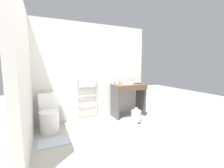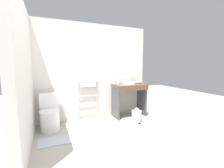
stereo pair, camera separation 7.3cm
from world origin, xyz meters
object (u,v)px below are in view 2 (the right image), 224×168
Objects in this scene: towel_radiator at (88,89)px; cup_near_wall at (114,82)px; toilet at (50,115)px; sink_basin at (129,83)px; hair_dryer at (139,82)px; trash_bin at (137,116)px; cup_near_edge at (118,82)px.

towel_radiator is 0.72m from cup_near_wall.
toilet is 2.04m from sink_basin.
cup_near_wall is (-0.34, 0.19, 0.01)m from sink_basin.
hair_dryer is at bearing -10.83° from towel_radiator.
cup_near_wall is at bearing -3.26° from towel_radiator.
toilet reaches higher than trash_bin.
towel_radiator reaches higher than cup_near_wall.
trash_bin is at bearing -95.62° from sink_basin.
towel_radiator is 1.08m from sink_basin.
hair_dryer is at bearing -18.93° from cup_near_wall.
cup_near_wall is 0.98× the size of cup_near_edge.
hair_dryer is 0.62× the size of trash_bin.
toilet is 1.82m from cup_near_edge.
trash_bin is at bearing -34.66° from towel_radiator.
cup_near_edge reaches higher than trash_bin.
sink_basin is 0.29m from cup_near_edge.
trash_bin is (0.20, -0.61, -0.76)m from cup_near_edge.
towel_radiator reaches higher than trash_bin.
cup_near_edge is (0.09, -0.04, 0.00)m from cup_near_wall.
cup_near_wall is at bearing 161.07° from hair_dryer.
hair_dryer is (0.28, -0.02, 0.00)m from sink_basin.
trash_bin is (1.00, -0.69, -0.60)m from towel_radiator.
hair_dryer is (1.32, -0.25, 0.14)m from towel_radiator.
toilet is 1.05m from towel_radiator.
cup_near_wall reaches higher than trash_bin.
hair_dryer is at bearing 1.28° from toilet.
towel_radiator is 0.81m from cup_near_edge.
toilet is 0.74× the size of towel_radiator.
towel_radiator is at bearing 174.55° from cup_near_edge.
trash_bin is at bearing -11.46° from toilet.
towel_radiator is at bearing 176.74° from cup_near_wall.
cup_near_wall reaches higher than sink_basin.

